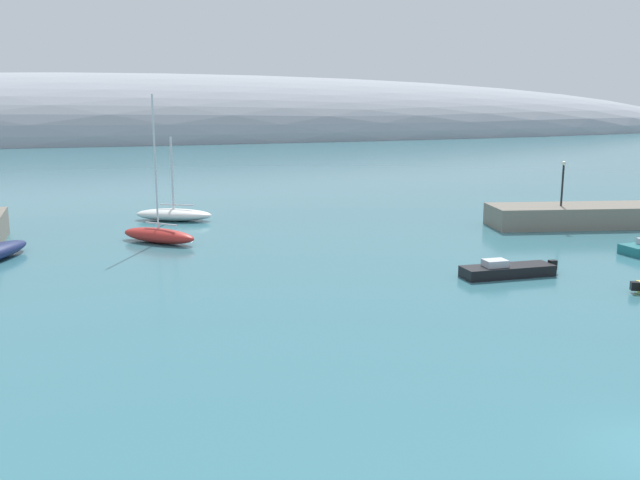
{
  "coord_description": "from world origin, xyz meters",
  "views": [
    {
      "loc": [
        -15.33,
        -13.82,
        9.97
      ],
      "look_at": [
        -3.11,
        21.57,
        2.39
      ],
      "focal_mm": 38.33,
      "sensor_mm": 36.0,
      "label": 1
    }
  ],
  "objects_px": {
    "sailboat_white_outer_mooring": "(174,214)",
    "motorboat_black_outer": "(507,270)",
    "sailboat_red_near_shore": "(159,234)",
    "harbor_lamp_post": "(563,178)"
  },
  "relations": [
    {
      "from": "motorboat_black_outer",
      "to": "harbor_lamp_post",
      "type": "distance_m",
      "value": 18.57
    },
    {
      "from": "sailboat_red_near_shore",
      "to": "sailboat_white_outer_mooring",
      "type": "bearing_deg",
      "value": -57.21
    },
    {
      "from": "harbor_lamp_post",
      "to": "sailboat_red_near_shore",
      "type": "bearing_deg",
      "value": 172.49
    },
    {
      "from": "harbor_lamp_post",
      "to": "motorboat_black_outer",
      "type": "bearing_deg",
      "value": -137.25
    },
    {
      "from": "sailboat_white_outer_mooring",
      "to": "motorboat_black_outer",
      "type": "bearing_deg",
      "value": 148.93
    },
    {
      "from": "sailboat_red_near_shore",
      "to": "harbor_lamp_post",
      "type": "xyz_separation_m",
      "value": [
        31.51,
        -4.15,
        3.4
      ]
    },
    {
      "from": "sailboat_white_outer_mooring",
      "to": "motorboat_black_outer",
      "type": "relative_size",
      "value": 1.18
    },
    {
      "from": "sailboat_red_near_shore",
      "to": "harbor_lamp_post",
      "type": "height_order",
      "value": "sailboat_red_near_shore"
    },
    {
      "from": "sailboat_white_outer_mooring",
      "to": "motorboat_black_outer",
      "type": "height_order",
      "value": "sailboat_white_outer_mooring"
    },
    {
      "from": "motorboat_black_outer",
      "to": "harbor_lamp_post",
      "type": "xyz_separation_m",
      "value": [
        13.37,
        12.36,
        3.64
      ]
    }
  ]
}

